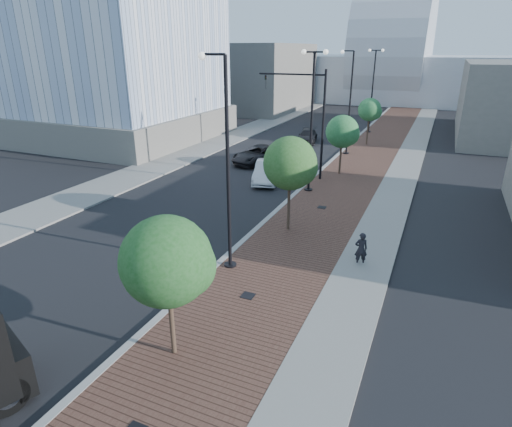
% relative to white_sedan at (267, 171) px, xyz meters
% --- Properties ---
extents(sidewalk, '(7.00, 140.00, 0.12)m').
position_rel_white_sedan_xyz_m(sidewalk, '(6.45, 16.90, -0.72)').
color(sidewalk, '#4C2D23').
rests_on(sidewalk, ground).
extents(concrete_strip, '(2.40, 140.00, 0.13)m').
position_rel_white_sedan_xyz_m(concrete_strip, '(9.15, 16.90, -0.71)').
color(concrete_strip, slate).
rests_on(concrete_strip, ground).
extents(curb, '(0.30, 140.00, 0.14)m').
position_rel_white_sedan_xyz_m(curb, '(2.95, 16.90, -0.71)').
color(curb, gray).
rests_on(curb, ground).
extents(west_sidewalk, '(4.00, 140.00, 0.12)m').
position_rel_white_sedan_xyz_m(west_sidewalk, '(-10.05, 16.90, -0.72)').
color(west_sidewalk, slate).
rests_on(west_sidewalk, ground).
extents(white_sedan, '(2.79, 4.98, 1.55)m').
position_rel_white_sedan_xyz_m(white_sedan, '(0.00, 0.00, 0.00)').
color(white_sedan, silver).
rests_on(white_sedan, ground).
extents(dark_car_mid, '(3.97, 5.87, 1.49)m').
position_rel_white_sedan_xyz_m(dark_car_mid, '(-2.74, 4.77, -0.03)').
color(dark_car_mid, black).
rests_on(dark_car_mid, ground).
extents(dark_car_far, '(2.65, 4.74, 1.30)m').
position_rel_white_sedan_xyz_m(dark_car_far, '(-1.48, 14.96, -0.13)').
color(dark_car_far, black).
rests_on(dark_car_far, ground).
extents(pedestrian, '(0.69, 0.59, 1.61)m').
position_rel_white_sedan_xyz_m(pedestrian, '(8.90, -10.47, 0.03)').
color(pedestrian, black).
rests_on(pedestrian, ground).
extents(streetlight_1, '(1.44, 0.56, 9.21)m').
position_rel_white_sedan_xyz_m(streetlight_1, '(3.44, -13.10, 3.57)').
color(streetlight_1, black).
rests_on(streetlight_1, ground).
extents(streetlight_2, '(1.72, 0.56, 9.28)m').
position_rel_white_sedan_xyz_m(streetlight_2, '(3.55, -1.10, 4.04)').
color(streetlight_2, black).
rests_on(streetlight_2, ground).
extents(streetlight_3, '(1.44, 0.56, 9.21)m').
position_rel_white_sedan_xyz_m(streetlight_3, '(3.44, 10.90, 3.57)').
color(streetlight_3, black).
rests_on(streetlight_3, ground).
extents(streetlight_4, '(1.72, 0.56, 9.28)m').
position_rel_white_sedan_xyz_m(streetlight_4, '(3.55, 22.90, 4.04)').
color(streetlight_4, black).
rests_on(streetlight_4, ground).
extents(traffic_mast, '(5.09, 0.20, 8.00)m').
position_rel_white_sedan_xyz_m(traffic_mast, '(2.65, 1.90, 4.21)').
color(traffic_mast, black).
rests_on(traffic_mast, ground).
extents(tree_0, '(2.80, 2.80, 4.83)m').
position_rel_white_sedan_xyz_m(tree_0, '(4.60, -19.08, 2.64)').
color(tree_0, '#382619').
rests_on(tree_0, ground).
extents(tree_1, '(2.79, 2.79, 5.19)m').
position_rel_white_sedan_xyz_m(tree_1, '(4.60, -8.08, 3.01)').
color(tree_1, '#382619').
rests_on(tree_1, ground).
extents(tree_2, '(2.52, 2.50, 4.67)m').
position_rel_white_sedan_xyz_m(tree_2, '(4.60, 3.92, 2.63)').
color(tree_2, '#382619').
rests_on(tree_2, ground).
extents(tree_3, '(2.34, 2.28, 4.74)m').
position_rel_white_sedan_xyz_m(tree_3, '(4.60, 15.92, 2.81)').
color(tree_3, '#382619').
rests_on(tree_3, ground).
extents(tower_podium, '(19.00, 19.00, 3.00)m').
position_rel_white_sedan_xyz_m(tower_podium, '(-21.05, 8.90, 0.72)').
color(tower_podium, slate).
rests_on(tower_podium, ground).
extents(convention_center, '(50.00, 30.00, 50.00)m').
position_rel_white_sedan_xyz_m(convention_center, '(0.95, 61.90, 5.23)').
color(convention_center, '#B4B7BF').
rests_on(convention_center, ground).
extents(commercial_block_nw, '(14.00, 20.00, 10.00)m').
position_rel_white_sedan_xyz_m(commercial_block_nw, '(-17.05, 36.90, 4.22)').
color(commercial_block_nw, '#65625B').
rests_on(commercial_block_nw, ground).
extents(utility_cover_1, '(0.50, 0.50, 0.02)m').
position_rel_white_sedan_xyz_m(utility_cover_1, '(5.35, -15.10, -0.65)').
color(utility_cover_1, black).
rests_on(utility_cover_1, sidewalk).
extents(utility_cover_2, '(0.50, 0.50, 0.02)m').
position_rel_white_sedan_xyz_m(utility_cover_2, '(5.35, -4.10, -0.65)').
color(utility_cover_2, black).
rests_on(utility_cover_2, sidewalk).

